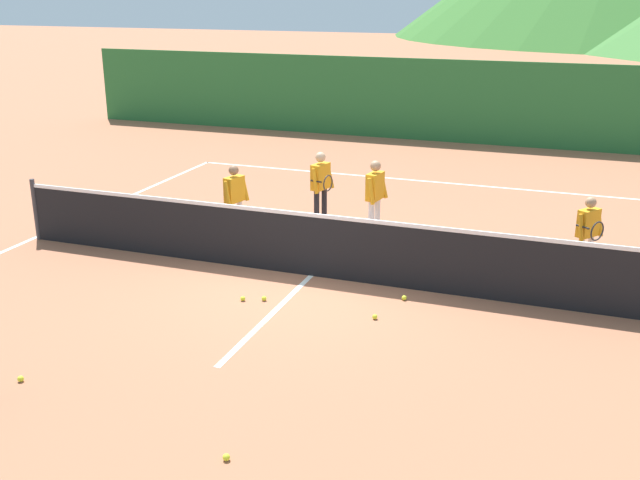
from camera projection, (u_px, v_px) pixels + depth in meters
ground_plane at (311, 276)px, 11.12m from camera, size 120.00×120.00×0.00m
line_baseline_far at (410, 180)px, 16.63m from camera, size 10.15×0.08×0.01m
line_sideline_west at (34, 238)px, 12.77m from camera, size 0.08×12.46×0.01m
line_service_center at (311, 275)px, 11.12m from camera, size 0.08×6.04×0.01m
tennis_net at (311, 244)px, 10.96m from camera, size 10.01×0.08×1.05m
student_0 at (235, 194)px, 12.64m from camera, size 0.32×0.51×1.25m
student_1 at (321, 181)px, 13.27m from camera, size 0.42×0.69×1.33m
student_2 at (375, 191)px, 12.63m from camera, size 0.30×0.53×1.33m
student_3 at (588, 228)px, 10.96m from camera, size 0.41×0.67×1.19m
tennis_ball_0 at (404, 298)px, 10.24m from camera, size 0.07×0.07×0.07m
tennis_ball_1 at (226, 457)px, 6.77m from camera, size 0.07×0.07×0.07m
tennis_ball_3 at (243, 298)px, 10.21m from camera, size 0.07×0.07×0.07m
tennis_ball_4 at (264, 298)px, 10.22m from camera, size 0.07×0.07×0.07m
tennis_ball_7 at (21, 379)px, 8.12m from camera, size 0.07×0.07×0.07m
tennis_ball_8 at (375, 317)px, 9.65m from camera, size 0.07×0.07×0.07m
windscreen_fence at (451, 101)px, 20.37m from camera, size 22.34×0.08×2.24m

